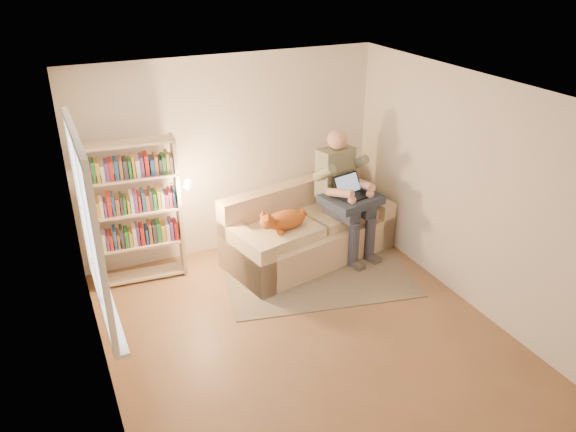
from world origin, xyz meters
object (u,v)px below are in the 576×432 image
laptop (356,189)px  bookshelf (135,206)px  sofa (307,233)px  person (343,187)px  cat (280,221)px

laptop → bookshelf: bookshelf is taller
sofa → laptop: bearing=-31.8°
person → bookshelf: bookshelf is taller
laptop → person: bearing=116.8°
laptop → bookshelf: bearing=156.4°
cat → person: bearing=-1.3°
person → laptop: size_ratio=3.64×
sofa → bookshelf: size_ratio=1.31×
person → sofa: bearing=160.0°
bookshelf → person: bearing=-4.2°
sofa → bookshelf: bookshelf is taller
laptop → bookshelf: (-2.70, 0.56, 0.05)m
person → laptop: 0.19m
laptop → bookshelf: size_ratio=0.26×
person → bookshelf: 2.62m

